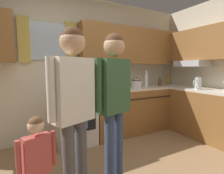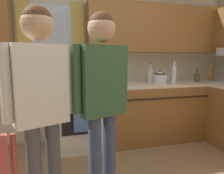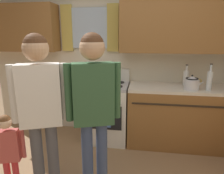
% 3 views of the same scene
% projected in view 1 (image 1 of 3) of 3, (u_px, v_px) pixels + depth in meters
% --- Properties ---
extents(back_wall_unit, '(4.60, 0.42, 2.60)m').
position_uv_depth(back_wall_unit, '(85.00, 58.00, 3.22)').
color(back_wall_unit, beige).
rests_on(back_wall_unit, ground).
extents(kitchen_counter_run, '(2.20, 2.11, 0.90)m').
position_uv_depth(kitchen_counter_run, '(168.00, 111.00, 3.42)').
color(kitchen_counter_run, brown).
rests_on(kitchen_counter_run, ground).
extents(stove_oven, '(0.62, 0.67, 1.10)m').
position_uv_depth(stove_oven, '(75.00, 116.00, 2.96)').
color(stove_oven, silver).
rests_on(stove_oven, ground).
extents(bottle_oil_amber, '(0.06, 0.06, 0.29)m').
position_uv_depth(bottle_oil_amber, '(168.00, 80.00, 4.08)').
color(bottle_oil_amber, '#B27223').
rests_on(bottle_oil_amber, kitchen_counter_run).
extents(bottle_milk_white, '(0.08, 0.08, 0.31)m').
position_uv_depth(bottle_milk_white, '(128.00, 81.00, 3.55)').
color(bottle_milk_white, white).
rests_on(bottle_milk_white, kitchen_counter_run).
extents(bottle_tall_clear, '(0.07, 0.07, 0.37)m').
position_uv_depth(bottle_tall_clear, '(146.00, 81.00, 3.42)').
color(bottle_tall_clear, silver).
rests_on(bottle_tall_clear, kitchen_counter_run).
extents(bottle_squat_brown, '(0.08, 0.08, 0.21)m').
position_uv_depth(bottle_squat_brown, '(160.00, 82.00, 3.85)').
color(bottle_squat_brown, brown).
rests_on(bottle_squat_brown, kitchen_counter_run).
extents(mug_mustard_yellow, '(0.12, 0.08, 0.09)m').
position_uv_depth(mug_mustard_yellow, '(133.00, 84.00, 3.71)').
color(mug_mustard_yellow, gold).
rests_on(mug_mustard_yellow, kitchen_counter_run).
extents(stovetop_kettle, '(0.27, 0.20, 0.21)m').
position_uv_depth(stovetop_kettle, '(137.00, 83.00, 3.34)').
color(stovetop_kettle, silver).
rests_on(stovetop_kettle, kitchen_counter_run).
extents(water_pitcher, '(0.19, 0.11, 0.22)m').
position_uv_depth(water_pitcher, '(198.00, 83.00, 3.15)').
color(water_pitcher, silver).
rests_on(water_pitcher, kitchen_counter_run).
extents(adult_holding_child, '(0.48, 0.28, 1.64)m').
position_uv_depth(adult_holding_child, '(74.00, 97.00, 1.54)').
color(adult_holding_child, '#4C4C51').
rests_on(adult_holding_child, ground).
extents(adult_in_plaid, '(0.49, 0.27, 1.65)m').
position_uv_depth(adult_in_plaid, '(114.00, 92.00, 1.85)').
color(adult_in_plaid, '#38476B').
rests_on(adult_in_plaid, ground).
extents(small_child, '(0.30, 0.14, 0.92)m').
position_uv_depth(small_child, '(37.00, 159.00, 1.37)').
color(small_child, red).
rests_on(small_child, ground).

